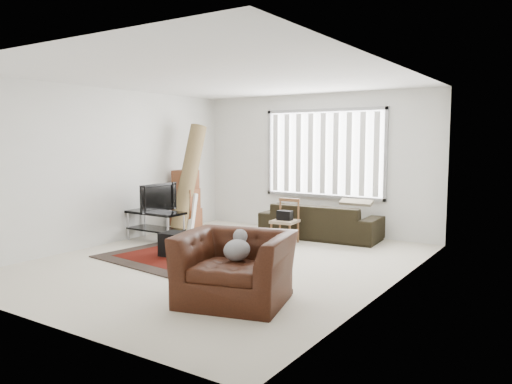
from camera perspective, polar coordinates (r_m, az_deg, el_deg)
room at (r=7.70m, az=-1.30°, el=5.57°), size 6.00×6.02×2.71m
persian_rug at (r=7.75m, az=-8.99°, el=-7.56°), size 2.51×1.82×0.02m
tv_stand at (r=9.13m, az=-11.40°, el=-3.11°), size 1.08×0.49×0.54m
tv at (r=9.07m, az=-11.45°, el=-0.60°), size 0.11×0.88×0.50m
subwoofer at (r=7.90m, az=-9.32°, el=-5.87°), size 0.40×0.40×0.36m
moving_boxes at (r=9.99m, az=-8.02°, el=-1.25°), size 0.57×0.53×1.21m
white_flatpack at (r=9.92m, az=-8.51°, el=-2.33°), size 0.64×0.33×0.78m
rolled_rug at (r=9.82m, az=-7.74°, el=1.55°), size 0.43×0.93×2.13m
sofa at (r=9.30m, az=7.38°, el=-2.68°), size 2.24×1.09×0.84m
side_chair at (r=8.77m, az=3.36°, el=-3.08°), size 0.45×0.45×0.78m
armchair at (r=5.63m, az=-2.39°, el=-8.05°), size 1.44×1.33×0.89m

